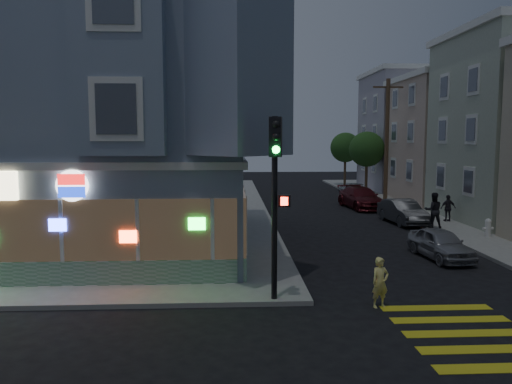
{
  "coord_description": "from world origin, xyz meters",
  "views": [
    {
      "loc": [
        0.6,
        -12.04,
        4.89
      ],
      "look_at": [
        1.53,
        6.16,
        2.92
      ],
      "focal_mm": 35.0,
      "sensor_mm": 36.0,
      "label": 1
    }
  ],
  "objects": [
    {
      "name": "row_house_c",
      "position": [
        19.5,
        25.0,
        4.65
      ],
      "size": [
        12.0,
        8.6,
        9.0
      ],
      "primitive_type": "cube",
      "color": "tan",
      "rests_on": "sidewalk_ne"
    },
    {
      "name": "ground",
      "position": [
        0.0,
        0.0,
        0.0
      ],
      "size": [
        120.0,
        120.0,
        0.0
      ],
      "primitive_type": "plane",
      "color": "black",
      "rests_on": "ground"
    },
    {
      "name": "sidewalk_nw",
      "position": [
        -13.5,
        23.0,
        0.07
      ],
      "size": [
        33.0,
        42.0,
        0.15
      ],
      "primitive_type": "cube",
      "color": "gray",
      "rests_on": "ground"
    },
    {
      "name": "parked_car_b",
      "position": [
        10.44,
        15.75,
        0.69
      ],
      "size": [
        1.83,
        4.3,
        1.38
      ],
      "primitive_type": "imported",
      "rotation": [
        0.0,
        0.0,
        0.09
      ],
      "color": "#36373B",
      "rests_on": "ground"
    },
    {
      "name": "pedestrian_b",
      "position": [
        13.0,
        15.56,
        0.91
      ],
      "size": [
        0.92,
        0.44,
        1.52
      ],
      "primitive_type": "imported",
      "rotation": [
        0.0,
        0.0,
        3.22
      ],
      "color": "#28242D",
      "rests_on": "sidewalk_ne"
    },
    {
      "name": "row_house_d",
      "position": [
        19.5,
        34.0,
        5.4
      ],
      "size": [
        12.0,
        8.6,
        10.5
      ],
      "primitive_type": "cube",
      "color": "#97909F",
      "rests_on": "sidewalk_ne"
    },
    {
      "name": "street_tree_far",
      "position": [
        12.2,
        38.0,
        3.94
      ],
      "size": [
        3.0,
        3.0,
        5.3
      ],
      "color": "#4C3826",
      "rests_on": "sidewalk_ne"
    },
    {
      "name": "pedestrian_a",
      "position": [
        11.3,
        13.53,
        1.09
      ],
      "size": [
        1.0,
        0.82,
        1.89
      ],
      "primitive_type": "imported",
      "rotation": [
        0.0,
        0.0,
        3.02
      ],
      "color": "black",
      "rests_on": "sidewalk_ne"
    },
    {
      "name": "parked_car_d",
      "position": [
        10.7,
        27.27,
        0.62
      ],
      "size": [
        2.18,
        4.51,
        1.24
      ],
      "primitive_type": "imported",
      "rotation": [
        0.0,
        0.0,
        0.03
      ],
      "color": "gray",
      "rests_on": "ground"
    },
    {
      "name": "running_child",
      "position": [
        4.9,
        1.8,
        0.74
      ],
      "size": [
        0.62,
        0.49,
        1.47
      ],
      "primitive_type": "imported",
      "rotation": [
        0.0,
        0.0,
        0.29
      ],
      "color": "#F4E57C",
      "rests_on": "ground"
    },
    {
      "name": "street_tree_near",
      "position": [
        12.2,
        30.0,
        3.94
      ],
      "size": [
        3.0,
        3.0,
        5.3
      ],
      "color": "#4C3826",
      "rests_on": "sidewalk_ne"
    },
    {
      "name": "utility_pole",
      "position": [
        12.0,
        24.0,
        4.8
      ],
      "size": [
        2.2,
        0.3,
        9.0
      ],
      "color": "#4C3826",
      "rests_on": "sidewalk_ne"
    },
    {
      "name": "fire_hydrant",
      "position": [
        13.0,
        11.09,
        0.62
      ],
      "size": [
        0.51,
        0.29,
        0.88
      ],
      "color": "white",
      "rests_on": "sidewalk_ne"
    },
    {
      "name": "parked_car_a",
      "position": [
        9.1,
        7.45,
        0.62
      ],
      "size": [
        1.79,
        3.75,
        1.24
      ],
      "primitive_type": "imported",
      "rotation": [
        0.0,
        0.0,
        0.09
      ],
      "color": "#94959B",
      "rests_on": "ground"
    },
    {
      "name": "corner_building",
      "position": [
        -6.0,
        10.98,
        5.82
      ],
      "size": [
        14.6,
        14.6,
        11.4
      ],
      "color": "gray",
      "rests_on": "sidewalk_nw"
    },
    {
      "name": "parked_car_c",
      "position": [
        9.68,
        22.07,
        0.74
      ],
      "size": [
        2.66,
        5.3,
        1.48
      ],
      "primitive_type": "imported",
      "rotation": [
        0.0,
        0.0,
        0.12
      ],
      "color": "#501218",
      "rests_on": "ground"
    },
    {
      "name": "traffic_signal",
      "position": [
        1.89,
        2.16,
        3.78
      ],
      "size": [
        0.66,
        0.6,
        5.36
      ],
      "rotation": [
        0.0,
        0.0,
        -0.22
      ],
      "color": "black",
      "rests_on": "sidewalk_nw"
    }
  ]
}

